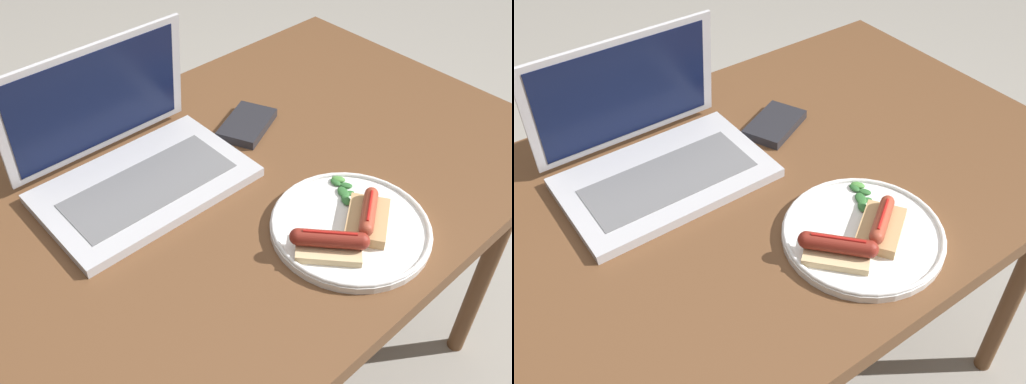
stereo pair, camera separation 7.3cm
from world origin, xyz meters
TOP-DOWN VIEW (x-y plane):
  - desk at (0.00, 0.00)m, footprint 1.38×0.76m
  - laptop at (-0.05, 0.13)m, footprint 0.36×0.26m
  - plate at (0.14, -0.22)m, footprint 0.26×0.26m
  - sausage_toast_left at (0.16, -0.23)m, footprint 0.12×0.11m
  - sausage_toast_middle at (0.07, -0.23)m, footprint 0.12×0.12m
  - salad_pile at (0.20, -0.15)m, footprint 0.06×0.07m
  - external_drive at (0.21, 0.12)m, footprint 0.15×0.13m

SIDE VIEW (x-z plane):
  - desk at x=0.00m, z-range 0.30..1.02m
  - external_drive at x=0.21m, z-range 0.72..0.74m
  - plate at x=0.14m, z-range 0.72..0.74m
  - salad_pile at x=0.20m, z-range 0.73..0.74m
  - sausage_toast_left at x=0.16m, z-range 0.73..0.77m
  - sausage_toast_middle at x=0.07m, z-range 0.73..0.77m
  - laptop at x=-0.05m, z-range 0.65..0.88m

